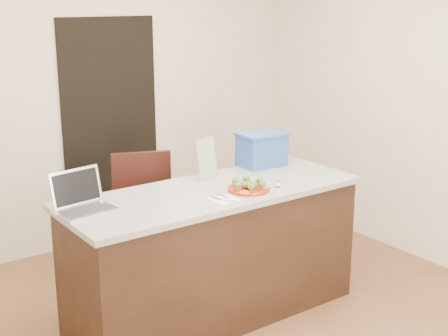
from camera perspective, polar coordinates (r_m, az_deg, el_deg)
ground at (r=4.35m, az=1.04°, el=-14.46°), size 4.00×4.00×0.00m
room_shell at (r=3.81m, az=1.16°, el=7.20°), size 4.00×4.00×4.00m
doorway at (r=5.64m, az=-10.28°, el=3.27°), size 0.90×0.02×2.00m
island at (r=4.32m, az=-0.94°, el=-7.79°), size 2.06×0.76×0.92m
plate at (r=4.14m, az=2.26°, el=-1.92°), size 0.28×0.28×0.02m
meatballs at (r=4.13m, az=2.35°, el=-1.58°), size 0.11×0.11×0.04m
broccoli at (r=4.13m, az=2.27°, el=-1.34°), size 0.24×0.22×0.04m
pepper_rings at (r=4.14m, az=2.26°, el=-1.79°), size 0.25×0.24×0.01m
napkin at (r=3.95m, az=0.03°, el=-2.91°), size 0.17×0.17×0.01m
fork at (r=3.94m, az=-0.29°, el=-2.84°), size 0.06×0.16×0.00m
knife at (r=3.95m, az=0.54°, el=-2.80°), size 0.02×0.21×0.01m
yogurt_bottle at (r=4.17m, az=4.97°, el=-1.63°), size 0.03×0.03×0.06m
laptop at (r=3.86m, az=-12.96°, el=-2.81°), size 0.36×0.31×0.24m
leaflet at (r=4.38m, az=-1.56°, el=0.87°), size 0.21×0.11×0.29m
blue_box at (r=4.73m, az=3.48°, el=1.75°), size 0.36×0.27×0.25m
chair at (r=4.81m, az=-6.80°, el=-3.91°), size 0.59×0.60×1.02m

